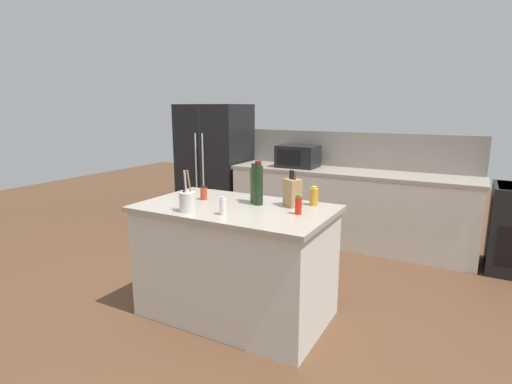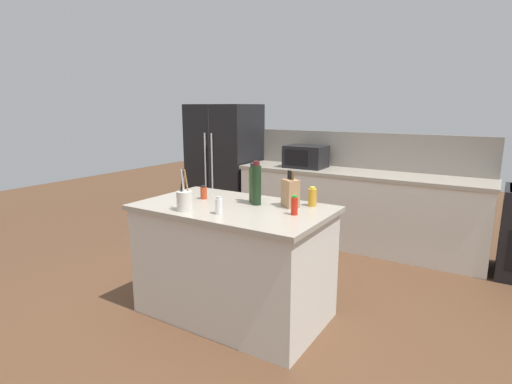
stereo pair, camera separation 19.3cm
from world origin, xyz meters
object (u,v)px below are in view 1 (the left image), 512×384
(knife_block, at_px, (292,192))
(wine_bottle, at_px, (258,184))
(utensil_crock, at_px, (187,201))
(hot_sauce_bottle, at_px, (298,205))
(salt_shaker, at_px, (223,206))
(olive_oil_bottle, at_px, (254,184))
(spice_jar_paprika, at_px, (204,193))
(honey_jar, at_px, (314,196))
(microwave, at_px, (298,156))
(refrigerator, at_px, (215,164))

(knife_block, relative_size, wine_bottle, 0.81)
(utensil_crock, relative_size, hot_sauce_bottle, 2.19)
(hot_sauce_bottle, height_order, wine_bottle, wine_bottle)
(hot_sauce_bottle, xyz_separation_m, salt_shaker, (-0.48, -0.28, -0.01))
(utensil_crock, bearing_deg, olive_oil_bottle, 59.39)
(salt_shaker, relative_size, wine_bottle, 0.37)
(knife_block, bearing_deg, salt_shaker, -93.94)
(salt_shaker, bearing_deg, utensil_crock, -169.13)
(salt_shaker, height_order, wine_bottle, wine_bottle)
(spice_jar_paprika, bearing_deg, knife_block, 10.68)
(honey_jar, relative_size, spice_jar_paprika, 1.33)
(knife_block, height_order, olive_oil_bottle, olive_oil_bottle)
(microwave, distance_m, honey_jar, 2.08)
(refrigerator, xyz_separation_m, honey_jar, (2.28, -1.92, 0.14))
(spice_jar_paprika, relative_size, olive_oil_bottle, 0.36)
(honey_jar, bearing_deg, utensil_crock, -140.02)
(spice_jar_paprika, xyz_separation_m, wine_bottle, (0.50, 0.06, 0.11))
(refrigerator, relative_size, salt_shaker, 13.22)
(refrigerator, bearing_deg, olive_oil_bottle, -48.66)
(salt_shaker, relative_size, spice_jar_paprika, 1.14)
(hot_sauce_bottle, xyz_separation_m, wine_bottle, (-0.40, 0.12, 0.10))
(wine_bottle, distance_m, olive_oil_bottle, 0.09)
(hot_sauce_bottle, height_order, honey_jar, honey_jar)
(wine_bottle, bearing_deg, microwave, 104.22)
(knife_block, distance_m, spice_jar_paprika, 0.78)
(wine_bottle, bearing_deg, salt_shaker, -101.82)
(microwave, bearing_deg, olive_oil_bottle, -77.27)
(hot_sauce_bottle, relative_size, olive_oil_bottle, 0.45)
(honey_jar, xyz_separation_m, olive_oil_bottle, (-0.47, -0.14, 0.08))
(microwave, bearing_deg, salt_shaker, -79.84)
(refrigerator, distance_m, olive_oil_bottle, 2.75)
(knife_block, bearing_deg, microwave, 144.13)
(knife_block, bearing_deg, hot_sauce_bottle, -23.16)
(microwave, height_order, salt_shaker, microwave)
(refrigerator, distance_m, wine_bottle, 2.84)
(honey_jar, bearing_deg, hot_sauce_bottle, -90.43)
(microwave, relative_size, olive_oil_bottle, 1.57)
(microwave, relative_size, utensil_crock, 1.60)
(knife_block, xyz_separation_m, spice_jar_paprika, (-0.76, -0.14, -0.06))
(hot_sauce_bottle, bearing_deg, wine_bottle, 163.74)
(knife_block, height_order, spice_jar_paprika, knife_block)
(knife_block, xyz_separation_m, olive_oil_bottle, (-0.34, -0.02, 0.04))
(salt_shaker, bearing_deg, refrigerator, 125.61)
(olive_oil_bottle, bearing_deg, microwave, 102.73)
(honey_jar, bearing_deg, microwave, 116.43)
(microwave, xyz_separation_m, salt_shaker, (0.44, -2.46, -0.08))
(knife_block, relative_size, utensil_crock, 0.91)
(hot_sauce_bottle, bearing_deg, utensil_crock, -156.65)
(knife_block, bearing_deg, spice_jar_paprika, -136.90)
(microwave, bearing_deg, honey_jar, -63.57)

